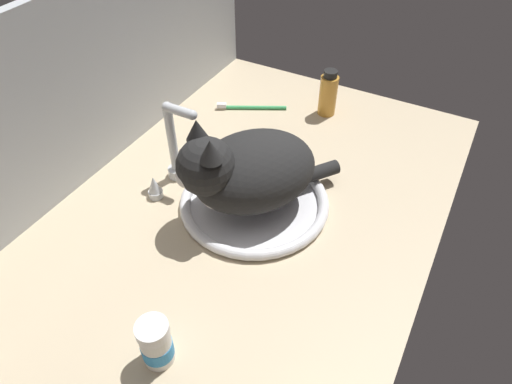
{
  "coord_description": "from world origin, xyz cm",
  "views": [
    {
      "loc": [
        -56.65,
        -34.01,
        72.76
      ],
      "look_at": [
        5.38,
        -0.39,
        7.0
      ],
      "focal_mm": 32.22,
      "sensor_mm": 36.0,
      "label": 1
    }
  ],
  "objects_px": {
    "faucet": "(176,151)",
    "toothbrush": "(250,107)",
    "sink_basin": "(256,202)",
    "amber_bottle": "(328,94)",
    "pill_bottle": "(156,344)",
    "cat": "(246,171)"
  },
  "relations": [
    {
      "from": "sink_basin",
      "to": "amber_bottle",
      "type": "height_order",
      "value": "amber_bottle"
    },
    {
      "from": "faucet",
      "to": "toothbrush",
      "type": "bearing_deg",
      "value": -1.02
    },
    {
      "from": "pill_bottle",
      "to": "toothbrush",
      "type": "relative_size",
      "value": 0.54
    },
    {
      "from": "amber_bottle",
      "to": "pill_bottle",
      "type": "height_order",
      "value": "amber_bottle"
    },
    {
      "from": "toothbrush",
      "to": "amber_bottle",
      "type": "bearing_deg",
      "value": -66.81
    },
    {
      "from": "cat",
      "to": "amber_bottle",
      "type": "distance_m",
      "value": 0.43
    },
    {
      "from": "amber_bottle",
      "to": "toothbrush",
      "type": "relative_size",
      "value": 0.72
    },
    {
      "from": "faucet",
      "to": "cat",
      "type": "height_order",
      "value": "cat"
    },
    {
      "from": "sink_basin",
      "to": "faucet",
      "type": "distance_m",
      "value": 0.21
    },
    {
      "from": "amber_bottle",
      "to": "toothbrush",
      "type": "bearing_deg",
      "value": 113.19
    },
    {
      "from": "sink_basin",
      "to": "pill_bottle",
      "type": "xyz_separation_m",
      "value": [
        -0.38,
        -0.03,
        0.03
      ]
    },
    {
      "from": "toothbrush",
      "to": "faucet",
      "type": "bearing_deg",
      "value": 178.98
    },
    {
      "from": "cat",
      "to": "amber_bottle",
      "type": "height_order",
      "value": "cat"
    },
    {
      "from": "cat",
      "to": "pill_bottle",
      "type": "distance_m",
      "value": 0.37
    },
    {
      "from": "faucet",
      "to": "cat",
      "type": "bearing_deg",
      "value": -95.46
    },
    {
      "from": "cat",
      "to": "pill_bottle",
      "type": "height_order",
      "value": "cat"
    },
    {
      "from": "amber_bottle",
      "to": "pill_bottle",
      "type": "relative_size",
      "value": 1.35
    },
    {
      "from": "faucet",
      "to": "amber_bottle",
      "type": "relative_size",
      "value": 1.56
    },
    {
      "from": "sink_basin",
      "to": "pill_bottle",
      "type": "relative_size",
      "value": 3.41
    },
    {
      "from": "sink_basin",
      "to": "amber_bottle",
      "type": "bearing_deg",
      "value": 0.49
    },
    {
      "from": "pill_bottle",
      "to": "cat",
      "type": "bearing_deg",
      "value": 6.83
    },
    {
      "from": "sink_basin",
      "to": "pill_bottle",
      "type": "bearing_deg",
      "value": -175.47
    }
  ]
}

